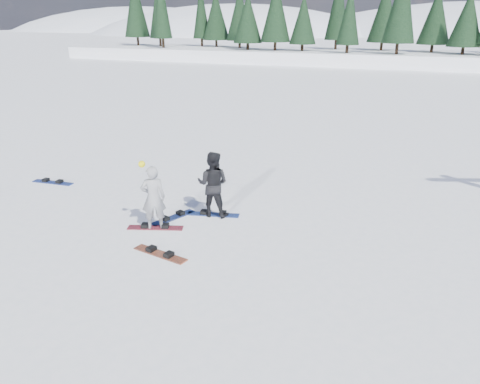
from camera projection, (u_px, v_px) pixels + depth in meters
name	position (u px, v px, depth m)	size (l,w,h in m)	color
ground	(171.00, 248.00, 11.58)	(420.00, 420.00, 0.00)	white
alpine_backdrop	(388.00, 71.00, 184.90)	(412.50, 227.00, 53.20)	white
snowboarder_woman	(153.00, 197.00, 12.39)	(0.77, 0.70, 1.92)	#9B9BA0
snowboarder_man	(213.00, 184.00, 13.23)	(0.92, 0.72, 1.90)	black
snowboard_woman	(155.00, 228.00, 12.69)	(1.50, 0.28, 0.03)	maroon
snowboard_man	(213.00, 214.00, 13.56)	(1.50, 0.28, 0.03)	navy
snowboard_loose_b	(160.00, 254.00, 11.27)	(1.50, 0.28, 0.03)	#9E4422
snowboard_loose_c	(53.00, 182.00, 16.22)	(1.50, 0.28, 0.03)	navy
snowboard_loose_a	(173.00, 218.00, 13.33)	(1.50, 0.28, 0.03)	navy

